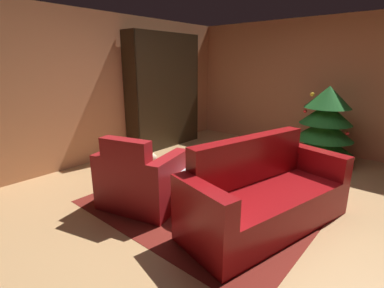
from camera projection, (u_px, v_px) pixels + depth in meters
ground_plane at (228, 200)px, 3.75m from camera, size 7.30×7.30×0.00m
wall_back at (318, 86)px, 5.63m from camera, size 5.54×0.06×2.57m
wall_left at (102, 88)px, 5.10m from camera, size 0.06×6.20×2.57m
area_rug at (195, 208)px, 3.53m from camera, size 2.66×1.80×0.01m
bookshelf_unit at (168, 93)px, 6.00m from camera, size 0.39×1.72×2.29m
armchair_red at (141, 181)px, 3.52m from camera, size 1.09×0.93×0.92m
couch_red at (264, 197)px, 3.12m from camera, size 1.21×2.09×0.95m
coffee_table at (207, 178)px, 3.37m from camera, size 0.68×0.68×0.47m
book_stack_on_table at (205, 172)px, 3.30m from camera, size 0.22×0.18×0.09m
bottle_on_table at (192, 163)px, 3.40m from camera, size 0.06×0.06×0.29m
decorated_tree at (325, 125)px, 4.95m from camera, size 1.06×1.06×1.36m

